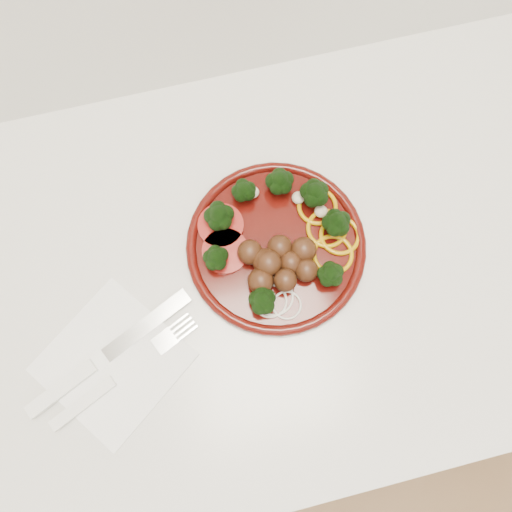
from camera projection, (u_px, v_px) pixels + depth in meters
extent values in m
cube|color=beige|center=(333.00, 298.00, 1.13)|extent=(2.40, 0.60, 0.87)
cube|color=silver|center=(382.00, 240.00, 0.69)|extent=(2.40, 0.60, 0.03)
cylinder|color=#3C0906|center=(276.00, 247.00, 0.67)|extent=(0.24, 0.24, 0.01)
torus|color=#3C0906|center=(276.00, 245.00, 0.66)|extent=(0.24, 0.24, 0.01)
sphere|color=#452211|center=(291.00, 262.00, 0.64)|extent=(0.03, 0.03, 0.03)
sphere|color=#452211|center=(280.00, 247.00, 0.65)|extent=(0.03, 0.03, 0.03)
sphere|color=#452211|center=(250.00, 252.00, 0.64)|extent=(0.03, 0.03, 0.03)
sphere|color=#452211|center=(268.00, 264.00, 0.64)|extent=(0.03, 0.03, 0.03)
sphere|color=#452211|center=(285.00, 281.00, 0.63)|extent=(0.03, 0.03, 0.03)
sphere|color=#452211|center=(306.00, 270.00, 0.64)|extent=(0.03, 0.03, 0.03)
sphere|color=#452211|center=(261.00, 281.00, 0.63)|extent=(0.03, 0.03, 0.03)
sphere|color=#452211|center=(304.00, 250.00, 0.65)|extent=(0.03, 0.03, 0.03)
sphere|color=#452211|center=(265.00, 261.00, 0.64)|extent=(0.03, 0.03, 0.03)
torus|color=#B47E06|center=(327.00, 228.00, 0.67)|extent=(0.06, 0.06, 0.01)
torus|color=#B47E06|center=(333.00, 254.00, 0.66)|extent=(0.06, 0.06, 0.01)
torus|color=#B47E06|center=(317.00, 206.00, 0.68)|extent=(0.06, 0.06, 0.01)
torus|color=#B47E06|center=(340.00, 236.00, 0.66)|extent=(0.06, 0.06, 0.01)
cylinder|color=#720A07|center=(221.00, 226.00, 0.67)|extent=(0.06, 0.06, 0.01)
cylinder|color=#720A07|center=(225.00, 251.00, 0.66)|extent=(0.06, 0.06, 0.01)
torus|color=beige|center=(270.00, 301.00, 0.64)|extent=(0.05, 0.05, 0.00)
torus|color=beige|center=(287.00, 305.00, 0.64)|extent=(0.04, 0.04, 0.00)
torus|color=beige|center=(274.00, 296.00, 0.64)|extent=(0.05, 0.05, 0.00)
ellipsoid|color=#C6B793|center=(298.00, 198.00, 0.67)|extent=(0.02, 0.02, 0.01)
ellipsoid|color=#C6B793|center=(253.00, 192.00, 0.68)|extent=(0.02, 0.02, 0.01)
ellipsoid|color=#C6B793|center=(321.00, 212.00, 0.67)|extent=(0.02, 0.02, 0.01)
cube|color=white|center=(113.00, 362.00, 0.63)|extent=(0.22, 0.22, 0.00)
cube|color=silver|center=(147.00, 325.00, 0.64)|extent=(0.13, 0.07, 0.00)
cube|color=white|center=(62.00, 389.00, 0.62)|extent=(0.09, 0.06, 0.01)
cube|color=white|center=(83.00, 403.00, 0.61)|extent=(0.09, 0.05, 0.01)
cube|color=silver|center=(165.00, 341.00, 0.64)|extent=(0.04, 0.03, 0.00)
cube|color=silver|center=(187.00, 334.00, 0.64)|extent=(0.03, 0.02, 0.00)
cube|color=silver|center=(184.00, 330.00, 0.64)|extent=(0.03, 0.02, 0.00)
cube|color=silver|center=(181.00, 326.00, 0.64)|extent=(0.03, 0.02, 0.00)
cube|color=silver|center=(178.00, 322.00, 0.64)|extent=(0.03, 0.02, 0.00)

